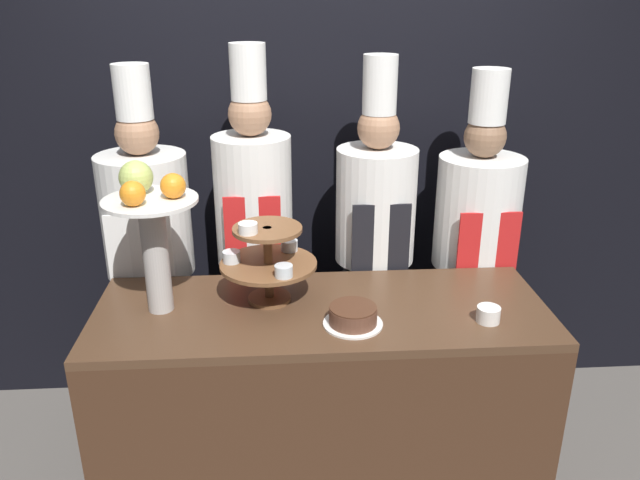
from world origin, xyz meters
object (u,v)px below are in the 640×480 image
chef_right (474,245)px  cup_white (488,314)px  cake_round (353,316)px  chef_center_right (375,241)px  fruit_pedestal (150,220)px  chef_center_left (255,235)px  chef_left (150,250)px  tiered_stand (268,258)px

chef_right → cup_white: bearing=-102.6°
cake_round → chef_right: (0.67, 0.68, -0.01)m
cake_round → chef_center_right: 0.70m
cup_white → chef_center_right: 0.76m
fruit_pedestal → cup_white: size_ratio=6.56×
cup_white → chef_center_left: 1.13m
chef_center_left → chef_center_right: 0.57m
cup_white → chef_left: bearing=153.7°
fruit_pedestal → chef_right: size_ratio=0.33×
chef_left → cup_white: bearing=-26.3°
cake_round → cup_white: size_ratio=2.54×
fruit_pedestal → chef_center_right: size_ratio=0.31×
chef_left → chef_right: size_ratio=1.02×
tiered_stand → chef_right: bearing=24.8°
chef_left → chef_right: 1.54m
fruit_pedestal → chef_left: 0.61m
cup_white → chef_right: chef_right is taller
cup_white → chef_center_left: chef_center_left is taller
chef_center_left → chef_left: bearing=-180.0°
chef_center_left → chef_right: chef_center_left is taller
tiered_stand → cup_white: (0.83, -0.23, -0.16)m
tiered_stand → chef_center_right: 0.69m
tiered_stand → fruit_pedestal: size_ratio=0.66×
cake_round → chef_right: bearing=45.4°
cup_white → chef_left: chef_left is taller
chef_center_left → chef_center_right: chef_center_left is taller
chef_left → chef_center_right: 1.06m
tiered_stand → chef_center_right: size_ratio=0.21×
cake_round → chef_right: 0.95m
cake_round → chef_center_right: bearing=75.0°
cake_round → chef_center_right: (0.18, 0.68, 0.02)m
fruit_pedestal → cake_round: (0.75, -0.18, -0.34)m
tiered_stand → cake_round: (0.32, -0.22, -0.15)m
fruit_pedestal → cake_round: bearing=-13.8°
cake_round → chef_left: 1.11m
cup_white → tiered_stand: bearing=164.5°
fruit_pedestal → chef_center_left: 0.67m
chef_left → chef_right: bearing=0.0°
tiered_stand → cup_white: size_ratio=4.34×
cake_round → chef_right: chef_right is taller
chef_left → chef_center_right: bearing=0.0°
chef_center_right → chef_right: chef_center_right is taller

